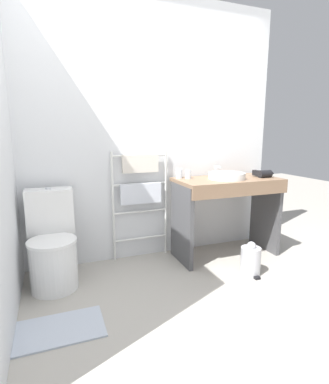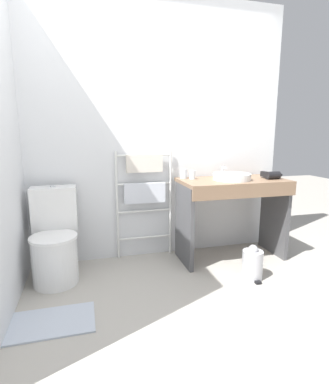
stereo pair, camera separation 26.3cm
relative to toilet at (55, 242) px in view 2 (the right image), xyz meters
name	(u,v)px [view 2 (the right image)]	position (x,y,z in m)	size (l,w,h in m)	color
ground_plane	(202,326)	(0.99, -0.98, -0.34)	(12.00, 12.00, 0.00)	#A8A399
wall_back	(154,132)	(0.99, 0.39, 0.95)	(2.75, 0.12, 2.58)	silver
toilet	(55,242)	(0.00, 0.00, 0.00)	(0.39, 0.55, 0.81)	white
towel_radiator	(145,187)	(0.86, 0.28, 0.41)	(0.58, 0.06, 1.10)	white
vanity_counter	(233,204)	(1.71, 0.01, 0.23)	(1.05, 0.55, 0.82)	#84664C
sink_basin	(232,176)	(1.68, -0.01, 0.52)	(0.37, 0.37, 0.06)	white
faucet	(223,170)	(1.68, 0.19, 0.56)	(0.02, 0.10, 0.12)	silver
cup_near_wall	(183,174)	(1.25, 0.21, 0.53)	(0.06, 0.06, 0.09)	silver
cup_near_edge	(192,175)	(1.32, 0.15, 0.53)	(0.06, 0.06, 0.09)	silver
hair_dryer	(273,175)	(2.11, -0.05, 0.52)	(0.18, 0.18, 0.08)	black
trash_bin	(252,264)	(1.68, -0.46, -0.20)	(0.18, 0.21, 0.31)	#B7B7BC
bath_mat	(53,322)	(0.02, -0.67, -0.33)	(0.56, 0.36, 0.01)	#B2BCCC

